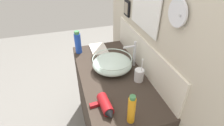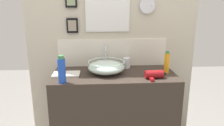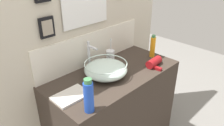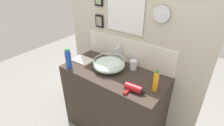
{
  "view_description": "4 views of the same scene",
  "coord_description": "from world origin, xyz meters",
  "px_view_note": "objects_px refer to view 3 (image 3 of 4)",
  "views": [
    {
      "loc": [
        1.1,
        -0.34,
        1.76
      ],
      "look_at": [
        -0.02,
        0.0,
        0.95
      ],
      "focal_mm": 28.0,
      "sensor_mm": 36.0,
      "label": 1
    },
    {
      "loc": [
        -0.14,
        -1.91,
        1.48
      ],
      "look_at": [
        -0.02,
        0.0,
        0.95
      ],
      "focal_mm": 35.0,
      "sensor_mm": 36.0,
      "label": 2
    },
    {
      "loc": [
        -1.1,
        -1.07,
        1.73
      ],
      "look_at": [
        -0.02,
        0.0,
        0.95
      ],
      "focal_mm": 35.0,
      "sensor_mm": 36.0,
      "label": 3
    },
    {
      "loc": [
        0.91,
        -1.26,
        1.84
      ],
      "look_at": [
        -0.02,
        0.0,
        0.95
      ],
      "focal_mm": 28.0,
      "sensor_mm": 36.0,
      "label": 4
    }
  ],
  "objects_px": {
    "toothbrush_cup": "(110,56)",
    "faucet": "(90,53)",
    "hair_drier": "(155,62)",
    "spray_bottle": "(153,46)",
    "glass_bowl_sink": "(106,69)",
    "hand_towel": "(71,96)",
    "shampoo_bottle": "(89,96)"
  },
  "relations": [
    {
      "from": "glass_bowl_sink",
      "to": "toothbrush_cup",
      "type": "distance_m",
      "value": 0.26
    },
    {
      "from": "hair_drier",
      "to": "spray_bottle",
      "type": "relative_size",
      "value": 0.96
    },
    {
      "from": "toothbrush_cup",
      "to": "shampoo_bottle",
      "type": "bearing_deg",
      "value": -145.5
    },
    {
      "from": "spray_bottle",
      "to": "hand_towel",
      "type": "bearing_deg",
      "value": 179.16
    },
    {
      "from": "toothbrush_cup",
      "to": "faucet",
      "type": "bearing_deg",
      "value": 171.31
    },
    {
      "from": "faucet",
      "to": "hair_drier",
      "type": "bearing_deg",
      "value": -41.07
    },
    {
      "from": "spray_bottle",
      "to": "shampoo_bottle",
      "type": "bearing_deg",
      "value": -168.44
    },
    {
      "from": "faucet",
      "to": "toothbrush_cup",
      "type": "bearing_deg",
      "value": -8.69
    },
    {
      "from": "toothbrush_cup",
      "to": "spray_bottle",
      "type": "distance_m",
      "value": 0.4
    },
    {
      "from": "hand_towel",
      "to": "faucet",
      "type": "bearing_deg",
      "value": 31.8
    },
    {
      "from": "shampoo_bottle",
      "to": "hand_towel",
      "type": "height_order",
      "value": "shampoo_bottle"
    },
    {
      "from": "faucet",
      "to": "hair_drier",
      "type": "relative_size",
      "value": 1.17
    },
    {
      "from": "hair_drier",
      "to": "faucet",
      "type": "bearing_deg",
      "value": 138.93
    },
    {
      "from": "faucet",
      "to": "hair_drier",
      "type": "height_order",
      "value": "faucet"
    },
    {
      "from": "shampoo_bottle",
      "to": "hand_towel",
      "type": "relative_size",
      "value": 0.96
    },
    {
      "from": "spray_bottle",
      "to": "faucet",
      "type": "bearing_deg",
      "value": 156.5
    },
    {
      "from": "glass_bowl_sink",
      "to": "shampoo_bottle",
      "type": "xyz_separation_m",
      "value": [
        -0.37,
        -0.24,
        0.05
      ]
    },
    {
      "from": "glass_bowl_sink",
      "to": "faucet",
      "type": "relative_size",
      "value": 1.43
    },
    {
      "from": "shampoo_bottle",
      "to": "hand_towel",
      "type": "xyz_separation_m",
      "value": [
        0.0,
        0.2,
        -0.1
      ]
    },
    {
      "from": "faucet",
      "to": "hand_towel",
      "type": "distance_m",
      "value": 0.45
    },
    {
      "from": "glass_bowl_sink",
      "to": "toothbrush_cup",
      "type": "relative_size",
      "value": 1.62
    },
    {
      "from": "hair_drier",
      "to": "toothbrush_cup",
      "type": "xyz_separation_m",
      "value": [
        -0.21,
        0.33,
        0.02
      ]
    },
    {
      "from": "faucet",
      "to": "toothbrush_cup",
      "type": "relative_size",
      "value": 1.13
    },
    {
      "from": "faucet",
      "to": "shampoo_bottle",
      "type": "xyz_separation_m",
      "value": [
        -0.37,
        -0.43,
        -0.03
      ]
    },
    {
      "from": "hand_towel",
      "to": "shampoo_bottle",
      "type": "bearing_deg",
      "value": -91.13
    },
    {
      "from": "faucet",
      "to": "spray_bottle",
      "type": "height_order",
      "value": "faucet"
    },
    {
      "from": "hair_drier",
      "to": "toothbrush_cup",
      "type": "bearing_deg",
      "value": 122.39
    },
    {
      "from": "faucet",
      "to": "shampoo_bottle",
      "type": "bearing_deg",
      "value": -130.76
    },
    {
      "from": "glass_bowl_sink",
      "to": "hair_drier",
      "type": "distance_m",
      "value": 0.45
    },
    {
      "from": "glass_bowl_sink",
      "to": "shampoo_bottle",
      "type": "distance_m",
      "value": 0.44
    },
    {
      "from": "shampoo_bottle",
      "to": "hand_towel",
      "type": "distance_m",
      "value": 0.23
    },
    {
      "from": "shampoo_bottle",
      "to": "spray_bottle",
      "type": "bearing_deg",
      "value": 11.56
    }
  ]
}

